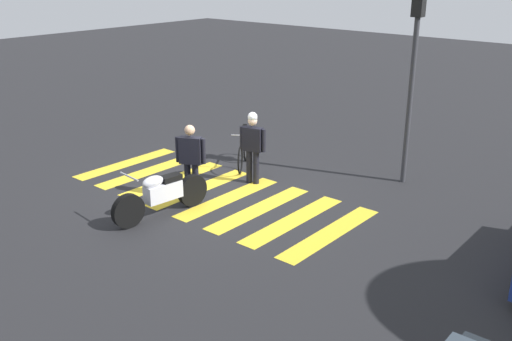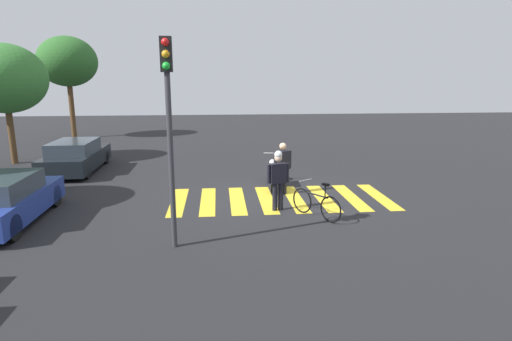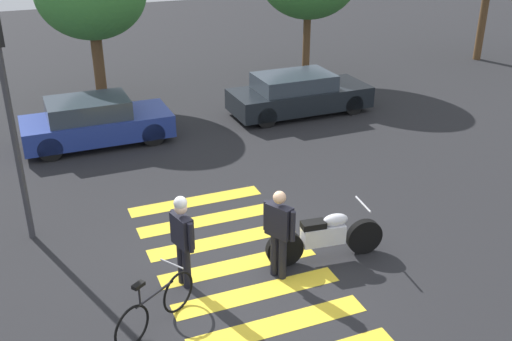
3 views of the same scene
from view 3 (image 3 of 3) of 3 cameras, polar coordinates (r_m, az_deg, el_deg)
The scene contains 9 objects.
ground_plane at distance 10.71m, azimuth -0.81°, elevation -10.29°, with size 60.00×60.00×0.00m, color #232326.
police_motorcycle at distance 11.05m, azimuth 6.64°, elevation -6.32°, with size 2.27×0.62×1.06m.
leaning_bicycle at distance 9.55m, azimuth -9.60°, elevation -12.80°, with size 1.47×1.00×1.01m.
officer_on_foot at distance 10.10m, azimuth -7.07°, elevation -6.21°, with size 0.31×0.64×1.72m.
officer_by_motorcycle at distance 10.26m, azimuth 2.21°, elevation -5.63°, with size 0.40×0.61×1.69m.
crosswalk_stripes at distance 10.71m, azimuth -0.81°, elevation -10.27°, with size 2.96×6.75×0.01m.
car_blue_hatchback at distance 16.64m, azimuth -15.16°, elevation 4.52°, with size 3.93×1.72×1.27m.
car_black_suv at distance 18.43m, azimuth 4.08°, elevation 7.30°, with size 4.32×1.76×1.26m.
traffic_light_pole at distance 11.53m, azimuth -22.92°, elevation 7.00°, with size 0.33×0.25×4.51m.
Camera 3 is at (-3.15, -8.16, 6.18)m, focal length 41.74 mm.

